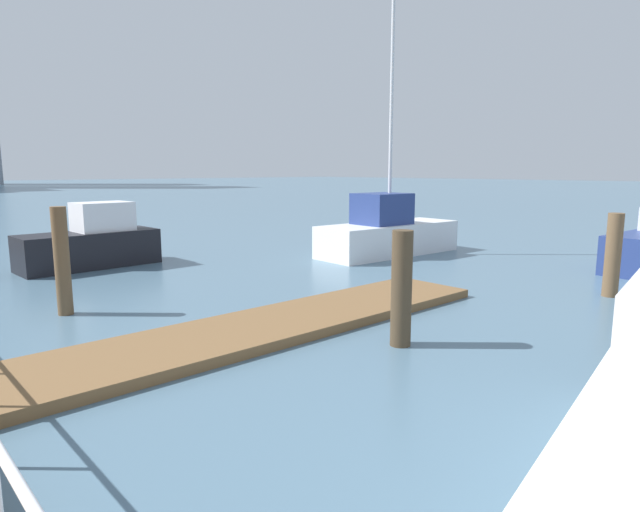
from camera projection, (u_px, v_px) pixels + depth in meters
ground_plane at (7, 266)px, 16.54m from camera, size 300.00×300.00×0.00m
floating_dock at (259, 329)px, 9.75m from camera, size 10.62×2.00×0.18m
dock_piling_0 at (62, 261)px, 10.87m from camera, size 0.30×0.30×2.23m
dock_piling_1 at (401, 289)px, 8.95m from camera, size 0.35×0.35×1.98m
dock_piling_2 at (613, 255)px, 12.47m from camera, size 0.35×0.35×1.97m
moored_boat_2 at (92, 243)px, 16.34m from camera, size 4.07×1.67×1.98m
moored_boat_3 at (387, 232)px, 18.73m from camera, size 5.55×2.06×8.86m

